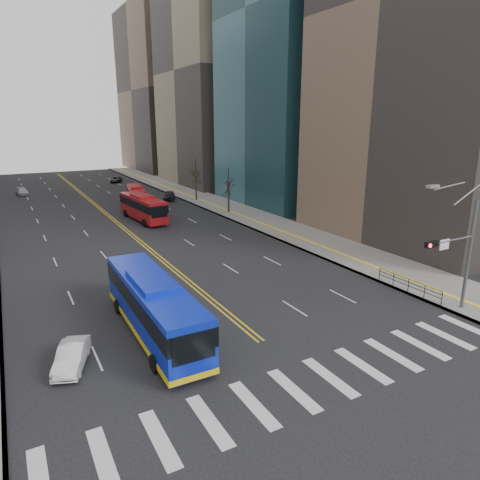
# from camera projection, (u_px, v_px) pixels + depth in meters

# --- Properties ---
(ground) EXTENTS (220.00, 220.00, 0.00)m
(ground) POSITION_uv_depth(u_px,v_px,m) (312.00, 383.00, 22.25)
(ground) COLOR black
(sidewalk_right) EXTENTS (7.00, 130.00, 0.15)m
(sidewalk_right) POSITION_uv_depth(u_px,v_px,m) (223.00, 206.00, 68.30)
(sidewalk_right) COLOR gray
(sidewalk_right) RESTS_ON ground
(crosswalk) EXTENTS (26.70, 4.00, 0.01)m
(crosswalk) POSITION_uv_depth(u_px,v_px,m) (312.00, 383.00, 22.25)
(crosswalk) COLOR silver
(crosswalk) RESTS_ON ground
(centerline) EXTENTS (0.55, 100.00, 0.01)m
(centerline) POSITION_uv_depth(u_px,v_px,m) (97.00, 206.00, 68.56)
(centerline) COLOR gold
(centerline) RESTS_ON ground
(office_towers) EXTENTS (83.00, 134.00, 58.00)m
(office_towers) POSITION_uv_depth(u_px,v_px,m) (69.00, 56.00, 73.56)
(office_towers) COLOR gray
(office_towers) RESTS_ON ground
(signal_mast) EXTENTS (5.37, 0.37, 9.39)m
(signal_mast) POSITION_uv_depth(u_px,v_px,m) (458.00, 248.00, 29.06)
(signal_mast) COLOR slate
(signal_mast) RESTS_ON ground
(pedestrian_railing) EXTENTS (0.06, 6.06, 1.02)m
(pedestrian_railing) POSITION_uv_depth(u_px,v_px,m) (409.00, 283.00, 33.77)
(pedestrian_railing) COLOR black
(pedestrian_railing) RESTS_ON sidewalk_right
(street_trees) EXTENTS (35.20, 47.20, 7.60)m
(street_trees) POSITION_uv_depth(u_px,v_px,m) (64.00, 200.00, 46.67)
(street_trees) COLOR black
(street_trees) RESTS_ON ground
(blue_bus) EXTENTS (3.11, 13.17, 3.80)m
(blue_bus) POSITION_uv_depth(u_px,v_px,m) (154.00, 305.00, 26.96)
(blue_bus) COLOR #0C23C0
(blue_bus) RESTS_ON ground
(red_bus_near) EXTENTS (3.51, 11.32, 3.54)m
(red_bus_near) POSITION_uv_depth(u_px,v_px,m) (143.00, 206.00, 58.31)
(red_bus_near) COLOR #AB1218
(red_bus_near) RESTS_ON ground
(red_bus_far) EXTENTS (4.16, 10.22, 3.19)m
(red_bus_far) POSITION_uv_depth(u_px,v_px,m) (136.00, 194.00, 68.69)
(red_bus_far) COLOR #AB1218
(red_bus_far) RESTS_ON ground
(car_white) EXTENTS (2.65, 4.13, 1.29)m
(car_white) POSITION_uv_depth(u_px,v_px,m) (72.00, 356.00, 23.61)
(car_white) COLOR silver
(car_white) RESTS_ON ground
(car_dark_mid) EXTENTS (3.45, 4.90, 1.55)m
(car_dark_mid) POSITION_uv_depth(u_px,v_px,m) (169.00, 196.00, 73.71)
(car_dark_mid) COLOR black
(car_dark_mid) RESTS_ON ground
(car_silver) EXTENTS (1.95, 4.35, 1.24)m
(car_silver) POSITION_uv_depth(u_px,v_px,m) (22.00, 192.00, 78.76)
(car_silver) COLOR #ADADB3
(car_silver) RESTS_ON ground
(car_dark_far) EXTENTS (3.58, 4.83, 1.22)m
(car_dark_far) POSITION_uv_depth(u_px,v_px,m) (116.00, 180.00, 95.01)
(car_dark_far) COLOR black
(car_dark_far) RESTS_ON ground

